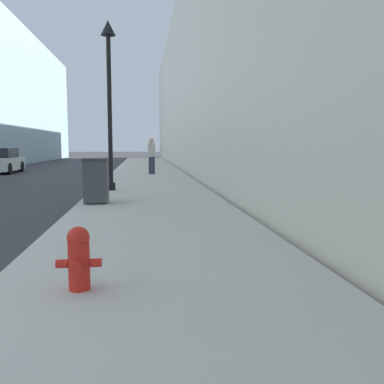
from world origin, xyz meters
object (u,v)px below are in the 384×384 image
at_px(trash_bin, 96,180).
at_px(pedestrian_on_sidewalk, 152,156).
at_px(fire_hydrant, 79,257).
at_px(lamppost, 109,81).
at_px(parked_sedan_far, 0,161).

bearing_deg(trash_bin, pedestrian_on_sidewalk, 81.32).
height_order(fire_hydrant, trash_bin, trash_bin).
bearing_deg(fire_hydrant, lamppost, 92.19).
distance_m(parked_sedan_far, pedestrian_on_sidewalk, 9.74).
distance_m(fire_hydrant, parked_sedan_far, 23.12).
xyz_separation_m(trash_bin, lamppost, (0.15, 3.14, 2.95)).
xyz_separation_m(fire_hydrant, parked_sedan_far, (-7.64, 21.83, 0.17)).
relative_size(fire_hydrant, lamppost, 0.12).
bearing_deg(parked_sedan_far, trash_bin, -64.74).
xyz_separation_m(fire_hydrant, trash_bin, (-0.53, 6.75, 0.25)).
height_order(fire_hydrant, pedestrian_on_sidewalk, pedestrian_on_sidewalk).
xyz_separation_m(fire_hydrant, pedestrian_on_sidewalk, (1.13, 17.60, 0.57)).
bearing_deg(lamppost, pedestrian_on_sidewalk, 78.93).
bearing_deg(pedestrian_on_sidewalk, lamppost, -101.07).
xyz_separation_m(trash_bin, pedestrian_on_sidewalk, (1.66, 10.85, 0.32)).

